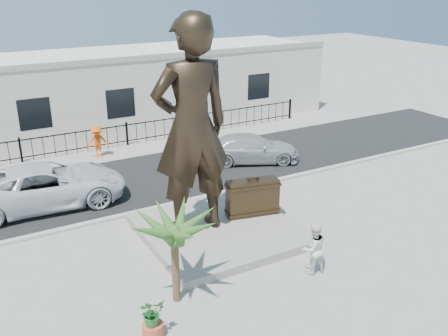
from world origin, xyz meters
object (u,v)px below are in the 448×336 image
(statue, at_px, (191,128))
(tourist, at_px, (313,248))
(car_white, at_px, (47,185))
(suitcase, at_px, (253,197))

(statue, bearing_deg, tourist, 120.68)
(tourist, height_order, car_white, car_white)
(statue, xyz_separation_m, car_white, (-4.03, 5.17, -3.16))
(statue, xyz_separation_m, tourist, (2.18, -3.98, -3.18))
(tourist, bearing_deg, suitcase, -90.36)
(car_white, bearing_deg, statue, -137.93)
(suitcase, bearing_deg, car_white, 152.82)
(suitcase, xyz_separation_m, tourist, (-0.24, -3.89, -0.13))
(tourist, relative_size, car_white, 0.27)
(statue, distance_m, tourist, 5.54)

